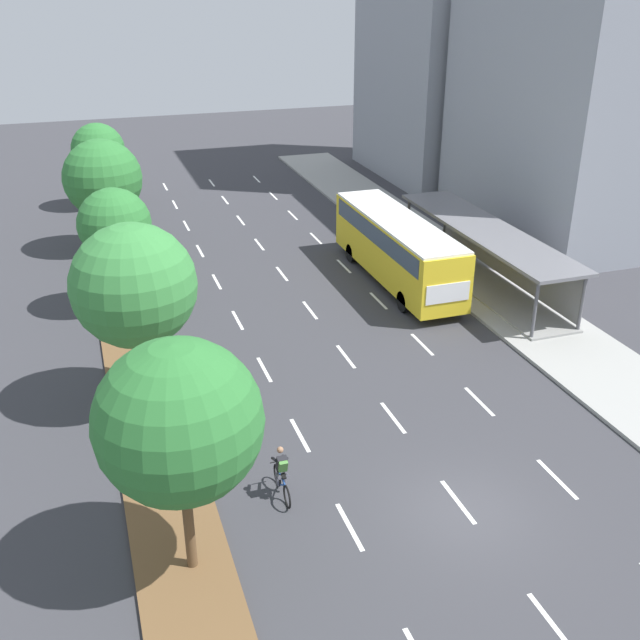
{
  "coord_description": "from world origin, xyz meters",
  "views": [
    {
      "loc": [
        -9.58,
        -15.1,
        14.5
      ],
      "look_at": [
        -0.7,
        11.56,
        1.2
      ],
      "focal_mm": 41.4,
      "sensor_mm": 36.0,
      "label": 1
    }
  ],
  "objects_px": {
    "cyclist": "(282,474)",
    "median_tree_second": "(134,286)",
    "bus": "(397,244)",
    "median_tree_nearest": "(179,422)",
    "median_tree_fifth": "(98,150)",
    "median_tree_fourth": "(103,179)",
    "median_tree_third": "(114,225)",
    "bus_shelter": "(489,249)"
  },
  "relations": [
    {
      "from": "median_tree_third",
      "to": "median_tree_fourth",
      "type": "distance_m",
      "value": 8.81
    },
    {
      "from": "cyclist",
      "to": "median_tree_fourth",
      "type": "bearing_deg",
      "value": 97.84
    },
    {
      "from": "median_tree_second",
      "to": "median_tree_nearest",
      "type": "bearing_deg",
      "value": -88.69
    },
    {
      "from": "bus",
      "to": "median_tree_nearest",
      "type": "height_order",
      "value": "median_tree_nearest"
    },
    {
      "from": "median_tree_nearest",
      "to": "bus_shelter",
      "type": "bearing_deg",
      "value": 40.72
    },
    {
      "from": "bus",
      "to": "median_tree_third",
      "type": "height_order",
      "value": "median_tree_third"
    },
    {
      "from": "median_tree_third",
      "to": "bus",
      "type": "bearing_deg",
      "value": -3.12
    },
    {
      "from": "cyclist",
      "to": "median_tree_nearest",
      "type": "height_order",
      "value": "median_tree_nearest"
    },
    {
      "from": "bus_shelter",
      "to": "median_tree_fifth",
      "type": "bearing_deg",
      "value": 131.26
    },
    {
      "from": "cyclist",
      "to": "median_tree_third",
      "type": "distance_m",
      "value": 16.19
    },
    {
      "from": "median_tree_nearest",
      "to": "median_tree_fourth",
      "type": "height_order",
      "value": "median_tree_nearest"
    },
    {
      "from": "cyclist",
      "to": "median_tree_fourth",
      "type": "height_order",
      "value": "median_tree_fourth"
    },
    {
      "from": "bus",
      "to": "median_tree_fifth",
      "type": "relative_size",
      "value": 2.04
    },
    {
      "from": "bus_shelter",
      "to": "cyclist",
      "type": "xyz_separation_m",
      "value": [
        -14.49,
        -12.99,
        -1.07
      ]
    },
    {
      "from": "median_tree_second",
      "to": "median_tree_fifth",
      "type": "distance_m",
      "value": 26.43
    },
    {
      "from": "bus",
      "to": "median_tree_second",
      "type": "height_order",
      "value": "median_tree_second"
    },
    {
      "from": "bus_shelter",
      "to": "cyclist",
      "type": "bearing_deg",
      "value": -138.12
    },
    {
      "from": "bus_shelter",
      "to": "median_tree_fourth",
      "type": "xyz_separation_m",
      "value": [
        -17.83,
        11.27,
        2.31
      ]
    },
    {
      "from": "median_tree_second",
      "to": "bus",
      "type": "bearing_deg",
      "value": 30.83
    },
    {
      "from": "cyclist",
      "to": "median_tree_nearest",
      "type": "distance_m",
      "value": 5.4
    },
    {
      "from": "bus_shelter",
      "to": "median_tree_nearest",
      "type": "distance_m",
      "value": 23.38
    },
    {
      "from": "median_tree_second",
      "to": "median_tree_fourth",
      "type": "relative_size",
      "value": 1.1
    },
    {
      "from": "bus_shelter",
      "to": "bus",
      "type": "bearing_deg",
      "value": 158.05
    },
    {
      "from": "cyclist",
      "to": "median_tree_nearest",
      "type": "xyz_separation_m",
      "value": [
        -3.11,
        -2.15,
        3.85
      ]
    },
    {
      "from": "cyclist",
      "to": "median_tree_second",
      "type": "distance_m",
      "value": 8.42
    },
    {
      "from": "median_tree_nearest",
      "to": "median_tree_fifth",
      "type": "height_order",
      "value": "median_tree_nearest"
    },
    {
      "from": "cyclist",
      "to": "median_tree_third",
      "type": "relative_size",
      "value": 0.32
    },
    {
      "from": "median_tree_second",
      "to": "cyclist",
      "type": "bearing_deg",
      "value": -63.56
    },
    {
      "from": "median_tree_third",
      "to": "median_tree_second",
      "type": "bearing_deg",
      "value": -89.69
    },
    {
      "from": "median_tree_second",
      "to": "median_tree_third",
      "type": "relative_size",
      "value": 1.18
    },
    {
      "from": "cyclist",
      "to": "median_tree_second",
      "type": "xyz_separation_m",
      "value": [
        -3.31,
        6.65,
        3.96
      ]
    },
    {
      "from": "median_tree_fourth",
      "to": "median_tree_third",
      "type": "bearing_deg",
      "value": -90.09
    },
    {
      "from": "median_tree_nearest",
      "to": "cyclist",
      "type": "bearing_deg",
      "value": 34.74
    },
    {
      "from": "bus",
      "to": "median_tree_fourth",
      "type": "distance_m",
      "value": 16.71
    },
    {
      "from": "median_tree_second",
      "to": "median_tree_fifth",
      "type": "relative_size",
      "value": 1.23
    },
    {
      "from": "median_tree_second",
      "to": "median_tree_fourth",
      "type": "bearing_deg",
      "value": 90.11
    },
    {
      "from": "bus_shelter",
      "to": "cyclist",
      "type": "distance_m",
      "value": 19.49
    },
    {
      "from": "bus",
      "to": "cyclist",
      "type": "relative_size",
      "value": 6.2
    },
    {
      "from": "bus",
      "to": "median_tree_fourth",
      "type": "relative_size",
      "value": 1.81
    },
    {
      "from": "cyclist",
      "to": "bus",
      "type": "bearing_deg",
      "value": 55.25
    },
    {
      "from": "bus",
      "to": "median_tree_nearest",
      "type": "bearing_deg",
      "value": -128.28
    },
    {
      "from": "median_tree_second",
      "to": "median_tree_third",
      "type": "bearing_deg",
      "value": 90.31
    }
  ]
}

